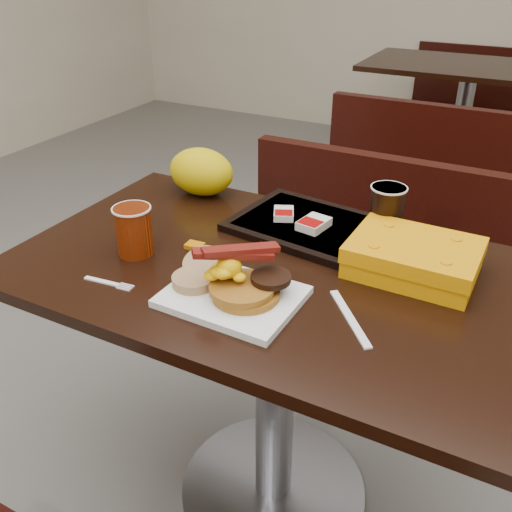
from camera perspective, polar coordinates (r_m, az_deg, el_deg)
The scene contains 24 objects.
floor at distance 1.75m, azimuth 1.73°, elevation -22.84°, with size 6.00×7.00×0.01m, color slate.
table_near at distance 1.47m, azimuth 1.95°, elevation -13.91°, with size 1.20×0.70×0.75m, color black, non-canonical shape.
bench_near_n at distance 2.01m, azimuth 10.68°, elevation -1.71°, with size 1.00×0.46×0.72m, color black, non-canonical shape.
table_far at distance 3.74m, azimuth 20.03°, elevation 12.15°, with size 1.20×0.70×0.75m, color black, non-canonical shape.
bench_far_s at distance 3.08m, azimuth 17.74°, elevation 8.71°, with size 1.00×0.46×0.72m, color black, non-canonical shape.
bench_far_n at distance 4.41m, azimuth 21.60°, elevation 14.17°, with size 1.00×0.46×0.72m, color black, non-canonical shape.
platter at distance 1.13m, azimuth -2.39°, elevation -4.16°, with size 0.27×0.21×0.02m, color white.
pancake_stack at distance 1.11m, azimuth -1.04°, elevation -3.53°, with size 0.14×0.14×0.03m, color #A36B1B.
sausage_patty at distance 1.11m, azimuth 1.52°, elevation -2.24°, with size 0.08×0.08×0.01m, color black.
scrambled_eggs at distance 1.11m, azimuth -2.76°, elevation -1.33°, with size 0.09×0.08×0.05m, color #E5A004.
bacon_strips at distance 1.10m, azimuth -2.33°, elevation 0.34°, with size 0.16×0.07×0.01m, color #4F0507, non-canonical shape.
muffin_bottom at distance 1.16m, azimuth -6.37°, elevation -2.46°, with size 0.09×0.09×0.02m, color #A58357.
muffin_top at distance 1.20m, azimuth -5.47°, elevation -0.67°, with size 0.08×0.08×0.02m, color #A58357.
coffee_cup_near at distance 1.31m, azimuth -12.32°, elevation 2.52°, with size 0.08×0.08×0.12m, color #9B2905.
fork at distance 1.24m, azimuth -15.42°, elevation -2.50°, with size 0.12×0.02×0.00m, color white, non-canonical shape.
knife at distance 1.10m, azimuth 9.53°, elevation -6.24°, with size 0.19×0.02×0.00m, color white.
condiment_syrup at distance 1.33m, azimuth -6.25°, elevation 1.05°, with size 0.04×0.03×0.01m, color #C36A08.
condiment_ketchup at distance 1.35m, azimuth 0.61°, elevation 1.73°, with size 0.04×0.03×0.01m, color #8C0504.
tray at distance 1.41m, azimuth 5.90°, elevation 2.95°, with size 0.39×0.28×0.02m, color black.
hashbrown_sleeve_left at distance 1.43m, azimuth 2.84°, elevation 4.32°, with size 0.05×0.07×0.02m, color silver.
hashbrown_sleeve_right at distance 1.38m, azimuth 5.90°, elevation 3.27°, with size 0.06×0.08×0.02m, color silver.
coffee_cup_far at distance 1.38m, azimuth 13.15°, elevation 4.71°, with size 0.08×0.08×0.11m, color black.
clamshell at distance 1.26m, azimuth 15.73°, elevation -0.17°, with size 0.27×0.20×0.07m, color orange.
paper_bag at distance 1.60m, azimuth -5.58°, elevation 8.55°, with size 0.19×0.14×0.13m, color #E1B207.
Camera 1 is at (0.45, -0.97, 1.39)m, focal length 39.30 mm.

